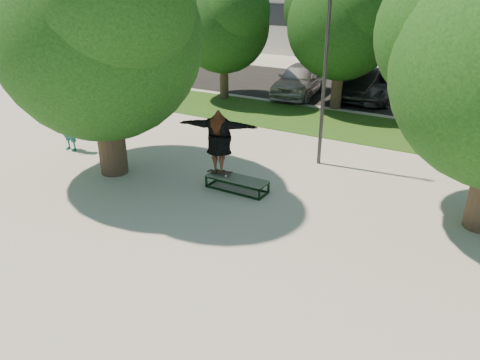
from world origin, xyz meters
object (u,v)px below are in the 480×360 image
Objects in this scene: grind_box at (237,184)px; bystander at (68,125)px; tree_left at (98,24)px; car_silver_b at (403,80)px; car_silver_a at (300,79)px; lamppost at (325,66)px; car_grey at (382,86)px; car_dark at (363,84)px.

bystander is (-6.78, -0.09, 0.72)m from grind_box.
tree_left is 1.40× the size of car_silver_b.
grind_box is 12.15m from car_silver_a.
lamppost is at bearing 69.10° from grind_box.
bystander is 0.36× the size of car_grey.
car_silver_b is at bearing 85.42° from grind_box.
lamppost is 1.23× the size of car_grey.
lamppost reaches higher than car_silver_a.
bystander is at bearing -108.17° from car_grey.
car_silver_b is (5.25, 15.36, -3.68)m from tree_left.
car_silver_a is 3.17m from car_dark.
car_silver_b is at bearing 90.21° from lamppost.
car_silver_a is 0.97× the size of car_grey.
car_grey is at bearing 9.76° from car_silver_a.
car_silver_a is 1.07× the size of car_dark.
grind_box is at bearing 10.04° from tree_left.
lamppost is (5.29, 3.91, -1.27)m from tree_left.
car_grey is (7.38, 12.91, -0.22)m from bystander.
car_dark is 0.91× the size of car_grey.
car_dark is at bearing 91.28° from grind_box.
lamppost is 8.93m from bystander.
lamppost is 11.71m from car_silver_b.
lamppost is 1.36× the size of car_dark.
lamppost is 4.51m from grind_box.
car_silver_b is at bearing 54.37° from car_dark.
tree_left is at bearing -97.45° from car_grey.
tree_left reaches higher than car_grey.
bystander is (-8.00, -3.28, -2.25)m from lamppost.
car_dark is at bearing -160.36° from car_grey.
bystander is 16.75m from car_silver_b.
bystander is 0.36× the size of car_silver_b.
car_grey reaches higher than grind_box.
tree_left reaches higher than grind_box.
tree_left is 16.65m from car_silver_b.
grind_box is (-1.22, -3.18, -2.96)m from lamppost.
tree_left is at bearing -169.96° from grind_box.
tree_left reaches higher than lamppost.
grind_box is at bearing -97.73° from car_silver_b.
car_dark is 0.89m from car_grey.
tree_left is at bearing -104.66° from car_dark.
car_silver_a is at bearing -149.58° from car_silver_b.
car_grey is (0.88, 0.12, -0.05)m from car_dark.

